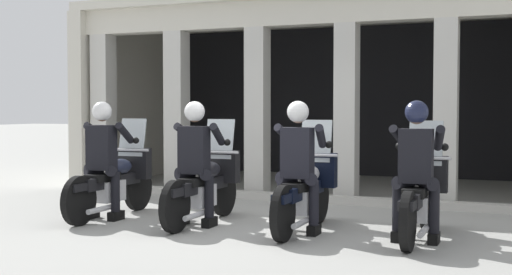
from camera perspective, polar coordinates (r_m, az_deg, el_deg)
The scene contains 11 objects.
ground_plane at distance 11.38m, azimuth 5.53°, elevation -5.05°, with size 80.00×80.00×0.00m, color #999993.
station_building at distance 13.39m, azimuth 6.88°, elevation 5.26°, with size 8.93×4.63×3.46m.
kerb_strip at distance 10.83m, azimuth 2.99°, elevation -5.11°, with size 8.43×0.24×0.12m, color #B7B5AD.
motorcycle_far_left at distance 9.49m, azimuth -11.87°, elevation -3.57°, with size 0.62×2.04×1.35m.
police_officer_far_left at distance 9.22m, azimuth -12.88°, elevation -1.03°, with size 0.63×0.61×1.58m.
motorcycle_center_left at distance 8.81m, azimuth -4.32°, elevation -3.99°, with size 0.62×2.04×1.35m.
police_officer_center_left at distance 8.52m, azimuth -5.18°, elevation -1.26°, with size 0.63×0.61×1.58m.
motorcycle_center_right at distance 8.28m, azimuth 4.24°, elevation -4.42°, with size 0.62×2.04×1.35m.
police_officer_center_right at distance 7.97m, azimuth 3.61°, elevation -1.52°, with size 0.63×0.61×1.58m.
motorcycle_far_right at distance 7.98m, azimuth 13.76°, elevation -4.75°, with size 0.62×2.04×1.35m.
police_officer_far_right at distance 7.65m, azimuth 13.48°, elevation -1.75°, with size 0.63×0.61×1.58m.
Camera 1 is at (3.20, -7.82, 1.50)m, focal length 47.03 mm.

